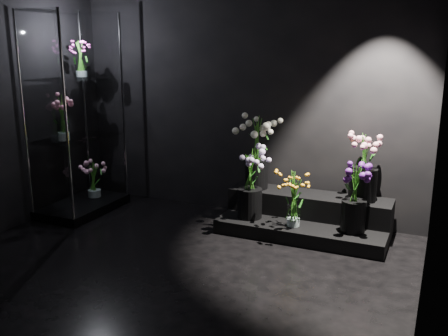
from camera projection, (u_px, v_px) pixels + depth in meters
The scene contains 13 objects.
floor at pixel (149, 284), 4.01m from camera, with size 4.00×4.00×0.00m, color black.
wall_back at pixel (244, 89), 5.44m from camera, with size 4.00×4.00×0.00m, color black.
wall_right at pixel (435, 129), 2.88m from camera, with size 4.00×4.00×0.00m, color black.
display_riser at pixel (306, 217), 5.12m from camera, with size 1.67×0.74×0.37m.
display_case at pixel (76, 115), 5.50m from camera, with size 0.60×1.01×2.22m.
bouquet_orange_bells at pixel (294, 198), 4.83m from camera, with size 0.28×0.28×0.56m.
bouquet_lilac at pixel (250, 180), 5.05m from camera, with size 0.38×0.38×0.72m.
bouquet_purple at pixel (355, 195), 4.67m from camera, with size 0.42×0.42×0.64m.
bouquet_cream_roses at pixel (257, 147), 5.25m from camera, with size 0.52×0.52×0.76m.
bouquet_pink_roses at pixel (364, 164), 4.86m from camera, with size 0.43×0.43×0.66m.
bouquet_case_pink at pixel (62, 117), 5.32m from camera, with size 0.32×0.32×0.48m.
bouquet_case_magenta at pixel (81, 59), 5.50m from camera, with size 0.25×0.25×0.39m.
bouquet_case_base_pink at pixel (94, 177), 5.90m from camera, with size 0.45×0.45×0.45m.
Camera 1 is at (2.05, -3.10, 1.88)m, focal length 40.00 mm.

